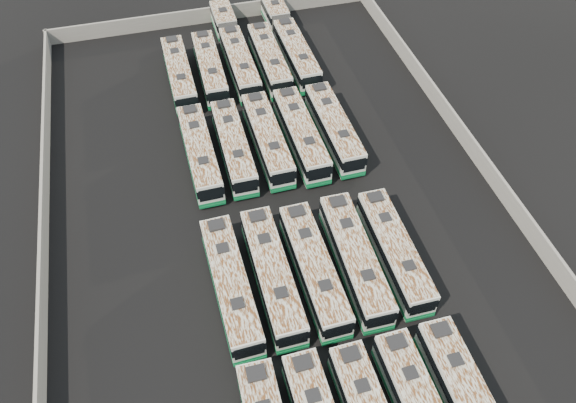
# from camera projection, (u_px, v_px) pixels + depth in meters

# --- Properties ---
(ground) EXTENTS (140.00, 140.00, 0.00)m
(ground) POSITION_uv_depth(u_px,v_px,m) (277.00, 208.00, 56.39)
(ground) COLOR black
(ground) RESTS_ON ground
(perimeter_wall) EXTENTS (45.20, 73.20, 2.20)m
(perimeter_wall) POSITION_uv_depth(u_px,v_px,m) (277.00, 201.00, 55.56)
(perimeter_wall) COLOR slate
(perimeter_wall) RESTS_ON ground
(bus_midfront_far_left) EXTENTS (3.08, 13.28, 3.73)m
(bus_midfront_far_left) POSITION_uv_depth(u_px,v_px,m) (231.00, 285.00, 48.05)
(bus_midfront_far_left) COLOR silver
(bus_midfront_far_left) RESTS_ON ground
(bus_midfront_left) EXTENTS (2.84, 13.25, 3.73)m
(bus_midfront_left) POSITION_uv_depth(u_px,v_px,m) (273.00, 275.00, 48.73)
(bus_midfront_left) COLOR silver
(bus_midfront_left) RESTS_ON ground
(bus_midfront_center) EXTENTS (2.93, 13.08, 3.68)m
(bus_midfront_center) POSITION_uv_depth(u_px,v_px,m) (314.00, 269.00, 49.21)
(bus_midfront_center) COLOR silver
(bus_midfront_center) RESTS_ON ground
(bus_midfront_right) EXTENTS (3.05, 13.28, 3.73)m
(bus_midfront_right) POSITION_uv_depth(u_px,v_px,m) (355.00, 259.00, 49.88)
(bus_midfront_right) COLOR silver
(bus_midfront_right) RESTS_ON ground
(bus_midfront_far_right) EXTENTS (2.75, 12.69, 3.57)m
(bus_midfront_far_right) POSITION_uv_depth(u_px,v_px,m) (394.00, 251.00, 50.57)
(bus_midfront_far_right) COLOR silver
(bus_midfront_far_right) RESTS_ON ground
(bus_midback_far_left) EXTENTS (2.87, 12.92, 3.63)m
(bus_midback_far_left) POSITION_uv_depth(u_px,v_px,m) (200.00, 153.00, 58.98)
(bus_midback_far_left) COLOR silver
(bus_midback_far_left) RESTS_ON ground
(bus_midback_left) EXTENTS (2.76, 12.72, 3.58)m
(bus_midback_left) POSITION_uv_depth(u_px,v_px,m) (234.00, 147.00, 59.67)
(bus_midback_left) COLOR silver
(bus_midback_left) RESTS_ON ground
(bus_midback_center) EXTENTS (2.87, 12.94, 3.64)m
(bus_midback_center) POSITION_uv_depth(u_px,v_px,m) (268.00, 139.00, 60.41)
(bus_midback_center) COLOR silver
(bus_midback_center) RESTS_ON ground
(bus_midback_right) EXTENTS (2.94, 13.16, 3.70)m
(bus_midback_right) POSITION_uv_depth(u_px,v_px,m) (301.00, 134.00, 60.87)
(bus_midback_right) COLOR silver
(bus_midback_right) RESTS_ON ground
(bus_midback_far_right) EXTENTS (2.90, 12.90, 3.63)m
(bus_midback_far_right) POSITION_uv_depth(u_px,v_px,m) (334.00, 128.00, 61.63)
(bus_midback_far_right) COLOR silver
(bus_midback_far_right) RESTS_ON ground
(bus_back_far_left) EXTENTS (2.74, 12.67, 3.57)m
(bus_back_far_left) POSITION_uv_depth(u_px,v_px,m) (179.00, 74.00, 68.25)
(bus_back_far_left) COLOR silver
(bus_back_far_left) RESTS_ON ground
(bus_back_left) EXTENTS (2.89, 12.65, 3.55)m
(bus_back_left) POSITION_uv_depth(u_px,v_px,m) (210.00, 68.00, 69.04)
(bus_back_left) COLOR silver
(bus_back_left) RESTS_ON ground
(bus_back_center) EXTENTS (2.78, 19.89, 3.61)m
(bus_back_center) POSITION_uv_depth(u_px,v_px,m) (234.00, 49.00, 71.82)
(bus_back_center) COLOR silver
(bus_back_center) RESTS_ON ground
(bus_back_right) EXTENTS (2.75, 12.86, 3.62)m
(bus_back_right) POSITION_uv_depth(u_px,v_px,m) (269.00, 60.00, 70.18)
(bus_back_right) COLOR silver
(bus_back_right) RESTS_ON ground
(bus_back_far_right) EXTENTS (2.94, 19.87, 3.60)m
(bus_back_far_right) POSITION_uv_depth(u_px,v_px,m) (289.00, 40.00, 73.11)
(bus_back_far_right) COLOR silver
(bus_back_far_right) RESTS_ON ground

